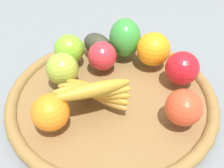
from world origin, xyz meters
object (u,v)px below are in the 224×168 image
Objects in this scene: apple_3 at (102,56)px; apple_2 at (184,108)px; avocado at (97,44)px; orange_1 at (153,49)px; bell_pepper at (125,38)px; apple_0 at (69,49)px; banana_bunch at (95,91)px; apple_1 at (62,69)px; orange_0 at (50,112)px; apple_4 at (182,68)px.

apple_2 is at bearing -45.45° from apple_3.
apple_3 is 0.97× the size of apple_2.
apple_2 is 0.30m from avocado.
bell_pepper reaches higher than orange_1.
apple_3 is at bearing -15.67° from apple_0.
banana_bunch is 1.90× the size of avocado.
apple_0 is (-0.07, -0.04, 0.01)m from avocado.
bell_pepper reaches higher than apple_0.
apple_1 is 0.13m from orange_0.
orange_0 is 0.98× the size of apple_0.
orange_1 reaches higher than apple_4.
apple_1 is at bearing 90.39° from orange_0.
apple_1 is 0.73× the size of bell_pepper.
orange_1 reaches higher than apple_1.
orange_0 is at bearing -89.61° from apple_1.
avocado is 0.15m from orange_1.
orange_1 is at bearing 45.51° from orange_0.
apple_1 is at bearing -178.00° from apple_4.
orange_1 is 1.12× the size of apple_0.
apple_3 is 0.19m from apple_4.
apple_1 is at bearing 155.98° from apple_2.
apple_0 is (-0.08, 0.02, 0.00)m from apple_3.
apple_1 is 0.23m from orange_1.
banana_bunch is at bearing -130.10° from orange_1.
apple_2 is 0.32m from apple_0.
banana_bunch reaches higher than apple_4.
orange_1 is (0.13, 0.16, 0.00)m from banana_bunch.
apple_1 is 1.02× the size of orange_0.
apple_3 is at bearing 33.03° from apple_1.
apple_3 is at bearing 86.91° from banana_bunch.
orange_0 is at bearing -90.62° from apple_0.
apple_2 is at bearing -98.04° from apple_4.
apple_0 is (-0.27, 0.07, -0.00)m from apple_4.
orange_1 is 0.83× the size of bell_pepper.
apple_3 is 0.97× the size of orange_0.
apple_2 is at bearing -77.79° from orange_1.
apple_1 is 1.02× the size of apple_2.
apple_0 is at bearing -179.79° from orange_1.
apple_2 is at bearing -51.71° from avocado.
bell_pepper is (0.14, 0.04, 0.01)m from apple_0.
avocado is 0.99× the size of orange_1.
orange_0 reaches higher than avocado.
banana_bunch is 0.20m from bell_pepper.
apple_0 reaches higher than apple_3.
apple_4 is 0.28m from apple_0.
apple_1 is at bearing -159.15° from orange_1.
orange_0 is 0.29m from bell_pepper.
bell_pepper is (0.05, 0.06, 0.02)m from apple_3.
avocado is 0.82× the size of bell_pepper.
orange_1 is at bearing -121.46° from bell_pepper.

